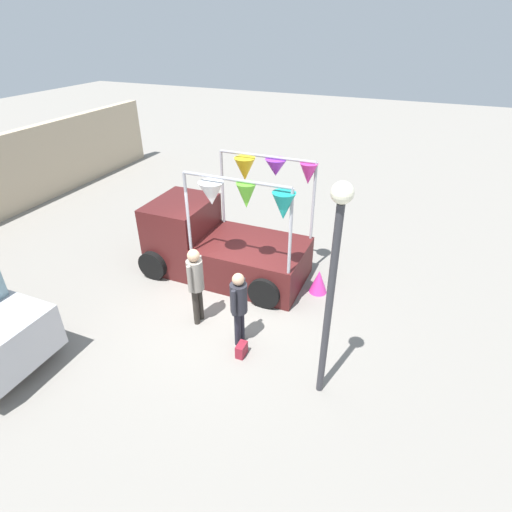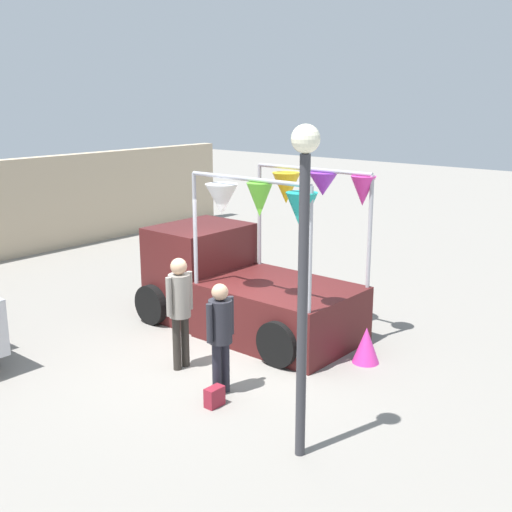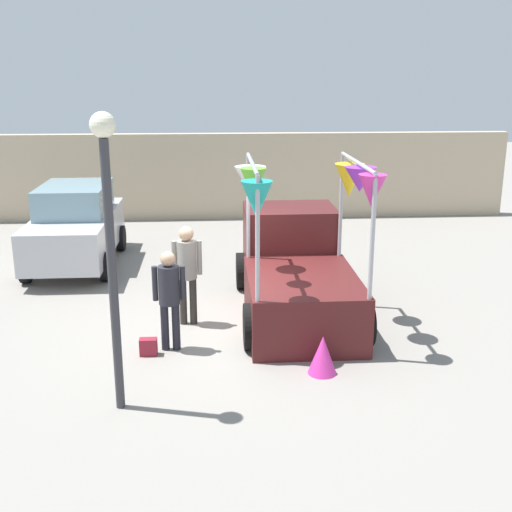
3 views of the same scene
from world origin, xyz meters
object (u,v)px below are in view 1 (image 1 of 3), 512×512
Objects in this scene: person_vendor at (196,279)px; person_customer at (239,302)px; street_lamp at (333,269)px; folded_kite_bundle_magenta at (319,281)px; vendor_truck at (217,241)px; handbag at (242,350)px.

person_customer is at bearing -102.82° from person_vendor.
street_lamp is 6.57× the size of folded_kite_bundle_magenta.
person_vendor is (0.25, 1.11, 0.09)m from person_customer.
street_lamp reaches higher than person_vendor.
person_customer is at bearing 72.71° from street_lamp.
street_lamp is at bearing -128.76° from vendor_truck.
street_lamp is (-0.83, -2.95, 1.47)m from person_vendor.
vendor_truck reaches higher than handbag.
person_customer is at bearing -143.41° from vendor_truck.
vendor_truck is 3.29m from handbag.
vendor_truck is at bearing 15.79° from person_vendor.
vendor_truck is 6.87× the size of folded_kite_bundle_magenta.
folded_kite_bundle_magenta is at bearing -17.26° from handbag.
person_vendor is at bearing 134.19° from folded_kite_bundle_magenta.
folded_kite_bundle_magenta is (2.91, 0.82, -2.27)m from street_lamp.
person_vendor is at bearing -164.21° from vendor_truck.
handbag is at bearing 82.21° from street_lamp.
street_lamp is (-0.58, -1.85, 1.56)m from person_customer.
person_vendor reaches higher than person_customer.
folded_kite_bundle_magenta is (2.68, -0.83, 0.16)m from handbag.
vendor_truck is at bearing 51.24° from street_lamp.
street_lamp is at bearing -97.79° from handbag.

